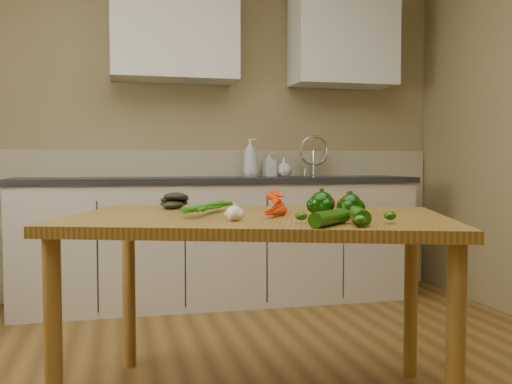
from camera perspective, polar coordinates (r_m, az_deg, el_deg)
The scene contains 18 objects.
room at distance 2.10m, azimuth 0.45°, elevation 9.52°, with size 4.04×5.04×2.64m.
counter_run at distance 4.14m, azimuth -3.54°, elevation -4.65°, with size 2.84×0.64×1.14m.
upper_cabinets at distance 4.40m, azimuth 0.07°, elevation 15.36°, with size 2.15×0.35×0.70m.
table at distance 2.31m, azimuth 0.26°, elevation -4.50°, with size 1.72×1.39×0.80m.
soap_bottle_a at distance 4.28m, azimuth -0.58°, elevation 3.47°, with size 0.11×0.11×0.29m, color silver.
soap_bottle_b at distance 4.35m, azimuth 1.34°, elevation 2.81°, with size 0.09×0.09×0.19m, color silver.
soap_bottle_c at distance 4.37m, azimuth 2.87°, elevation 2.52°, with size 0.11×0.11×0.14m, color silver.
carrot_bunch at distance 2.33m, azimuth -0.28°, elevation -1.34°, with size 0.28×0.21×0.07m, color red, non-canonical shape.
leafy_greens at distance 2.66m, azimuth -7.67°, elevation -0.49°, with size 0.21×0.19×0.11m, color black, non-canonical shape.
garlic_bulb at distance 2.07m, azimuth -2.17°, elevation -2.16°, with size 0.06×0.06×0.05m, color silver.
pepper_a at distance 2.25m, azimuth 6.58°, elevation -1.22°, with size 0.10×0.10×0.10m, color black.
pepper_b at distance 2.34m, azimuth 9.23°, elevation -1.29°, with size 0.08×0.08×0.08m, color black.
pepper_c at distance 2.21m, azimuth 9.43°, elevation -1.40°, with size 0.09×0.09×0.09m, color black.
tomato_a at distance 2.48m, azimuth 7.07°, elevation -1.15°, with size 0.07×0.07×0.07m, color #8E0208.
tomato_b at distance 2.50m, azimuth 9.00°, elevation -1.08°, with size 0.08×0.08×0.07m, color #BA4F04.
tomato_c at distance 2.47m, azimuth 10.09°, elevation -1.35°, with size 0.06×0.06×0.06m, color #BA4F04.
zucchini_a at distance 2.02m, azimuth 10.29°, elevation -2.33°, with size 0.06×0.06×0.21m, color #144107.
zucchini_b at distance 1.93m, azimuth 7.38°, elevation -2.57°, with size 0.05×0.05×0.22m, color #144107.
Camera 1 is at (-0.51, -1.85, 1.01)m, focal length 40.00 mm.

